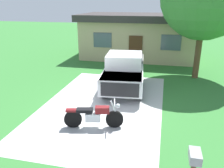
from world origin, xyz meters
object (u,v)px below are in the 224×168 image
motorcycle (94,116)px  pickup_truck (125,69)px  neighbor_house (140,35)px  mailbox (194,162)px

motorcycle → pickup_truck: (0.30, 4.82, 0.48)m
motorcycle → neighbor_house: (0.25, 12.15, 1.32)m
motorcycle → neighbor_house: bearing=88.8°
mailbox → neighbor_house: 15.06m
mailbox → neighbor_house: bearing=101.4°
pickup_truck → mailbox: (2.92, -7.42, 0.03)m
motorcycle → mailbox: (3.22, -2.59, 0.51)m
mailbox → pickup_truck: bearing=111.5°
pickup_truck → mailbox: pickup_truck is taller
mailbox → motorcycle: bearing=141.2°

